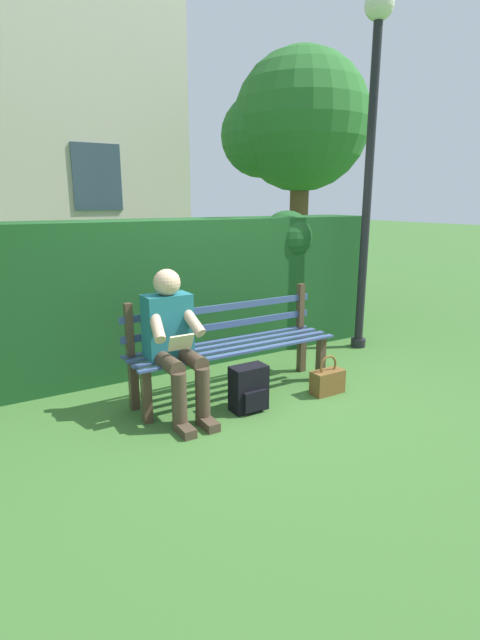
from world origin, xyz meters
TOP-DOWN VIEW (x-y plane):
  - ground at (0.00, 0.00)m, footprint 60.00×60.00m
  - park_bench at (0.00, -0.06)m, footprint 1.95×0.46m
  - person_seated at (0.63, 0.10)m, footprint 0.44×0.73m
  - hedge_backdrop at (0.26, -1.13)m, footprint 5.37×0.75m
  - backpack at (0.08, 0.37)m, footprint 0.30×0.25m
  - handbag at (-0.73, 0.44)m, footprint 0.31×0.15m
  - tree_far at (-3.27, -3.47)m, footprint 2.46×2.34m
  - lamp_post at (-2.02, -0.46)m, footprint 0.31×0.31m

SIDE VIEW (x-z plane):
  - ground at x=0.00m, z-range 0.00..0.00m
  - handbag at x=-0.73m, z-range -0.06..0.30m
  - backpack at x=0.08m, z-range 0.00..0.38m
  - park_bench at x=0.00m, z-range -0.01..0.90m
  - person_seated at x=0.63m, z-range 0.04..1.24m
  - hedge_backdrop at x=0.26m, z-range -0.01..1.61m
  - lamp_post at x=-2.02m, z-range 0.63..4.45m
  - tree_far at x=-3.27m, z-range 0.86..5.06m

